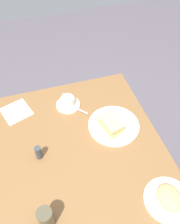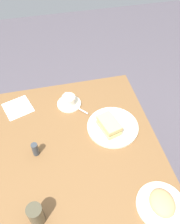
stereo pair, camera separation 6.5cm
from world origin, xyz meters
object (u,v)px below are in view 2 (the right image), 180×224
sandwich_plate (113,127)px  coffee_cup (69,100)px  drinking_glass (36,215)px  spoon (79,108)px  salt_shaker (35,149)px  side_plate (161,205)px  coffee_saucer (69,104)px  sandwich_front (109,125)px  napkin (18,108)px  dining_table (79,172)px

sandwich_plate → coffee_cup: (-0.23, -0.20, 0.03)m
drinking_glass → spoon: bearing=153.3°
coffee_cup → salt_shaker: salt_shaker is taller
side_plate → salt_shaker: (-0.39, -0.50, 0.03)m
sandwich_plate → salt_shaker: 0.43m
coffee_cup → side_plate: bearing=22.6°
salt_shaker → coffee_saucer: bearing=143.9°
sandwich_front → side_plate: size_ratio=0.71×
coffee_saucer → napkin: size_ratio=0.94×
coffee_saucer → salt_shaker: 0.37m
coffee_cup → napkin: (-0.04, -0.30, -0.04)m
dining_table → side_plate: (0.31, 0.31, 0.16)m
side_plate → napkin: 0.93m
sandwich_plate → napkin: bearing=-117.7°
coffee_saucer → salt_shaker: size_ratio=1.78×
side_plate → drinking_glass: (-0.06, -0.52, 0.05)m
sandwich_plate → drinking_glass: drinking_glass is taller
coffee_saucer → salt_shaker: salt_shaker is taller
salt_shaker → sandwich_front: bearing=98.6°
sandwich_plate → coffee_cup: bearing=-138.1°
sandwich_front → coffee_cup: (-0.24, -0.18, -0.01)m
spoon → salt_shaker: salt_shaker is taller
sandwich_plate → sandwich_front: size_ratio=1.83×
coffee_cup → spoon: 0.08m
coffee_saucer → side_plate: side_plate is taller
sandwich_plate → spoon: 0.23m
sandwich_front → napkin: size_ratio=1.02×
spoon → coffee_saucer: bearing=-139.9°
napkin → salt_shaker: bearing=13.5°
drinking_glass → coffee_cup: bearing=159.2°
spoon → salt_shaker: size_ratio=1.05×
side_plate → drinking_glass: size_ratio=1.83×
salt_shaker → dining_table: bearing=70.2°
sandwich_plate → coffee_cup: 0.31m
napkin → coffee_cup: bearing=82.9°
sandwich_plate → sandwich_front: bearing=-63.0°
salt_shaker → drinking_glass: size_ratio=0.67×
salt_shaker → drinking_glass: (0.32, -0.02, 0.02)m
coffee_saucer → salt_shaker: bearing=-36.1°
sandwich_front → drinking_glass: drinking_glass is taller
dining_table → sandwich_front: size_ratio=7.25×
dining_table → sandwich_front: (-0.13, 0.20, 0.19)m
side_plate → drinking_glass: drinking_glass is taller
dining_table → drinking_glass: bearing=-40.8°
dining_table → sandwich_plate: 0.31m
sandwich_front → dining_table: bearing=-56.1°
sandwich_plate → spoon: (-0.17, -0.16, 0.01)m
coffee_saucer → spoon: size_ratio=1.70×
sandwich_plate → napkin: size_ratio=1.86×
dining_table → side_plate: side_plate is taller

